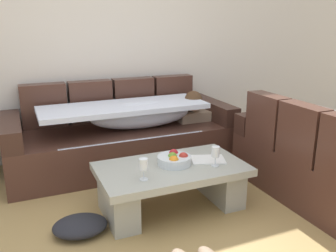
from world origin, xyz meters
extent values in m
plane|color=#A8864D|center=(0.00, 0.00, 0.00)|extent=(14.00, 14.00, 0.00)
cube|color=silver|center=(0.00, 2.15, 1.35)|extent=(9.00, 0.10, 2.70)
cube|color=#482B21|center=(0.17, 1.60, 0.21)|extent=(2.35, 0.92, 0.42)
cube|color=#482B21|center=(-0.57, 1.98, 0.65)|extent=(0.47, 0.16, 0.46)
cube|color=#482B21|center=(-0.08, 1.98, 0.65)|extent=(0.47, 0.16, 0.46)
cube|color=#482B21|center=(0.42, 1.98, 0.65)|extent=(0.47, 0.16, 0.46)
cube|color=#482B21|center=(0.92, 1.98, 0.65)|extent=(0.47, 0.16, 0.46)
cube|color=#3A221A|center=(-0.91, 1.60, 0.52)|extent=(0.18, 0.92, 0.20)
cube|color=#3A221A|center=(1.26, 1.60, 0.52)|extent=(0.18, 0.92, 0.20)
cube|color=gray|center=(0.99, 1.59, 0.47)|extent=(0.36, 0.28, 0.11)
sphere|color=beige|center=(0.99, 1.55, 0.64)|extent=(0.21, 0.21, 0.21)
sphere|color=#4C331E|center=(0.99, 1.55, 0.67)|extent=(0.20, 0.20, 0.20)
ellipsoid|color=silver|center=(0.37, 1.55, 0.56)|extent=(1.10, 0.44, 0.28)
cube|color=silver|center=(0.17, 1.53, 0.66)|extent=(1.70, 0.60, 0.05)
cube|color=silver|center=(0.17, 1.16, 0.23)|extent=(1.44, 0.04, 0.38)
cube|color=#482B21|center=(1.62, 0.14, 0.21)|extent=(0.92, 1.71, 0.42)
cube|color=#482B21|center=(1.24, 0.14, 0.65)|extent=(0.16, 0.42, 0.46)
cube|color=#482B21|center=(1.24, 0.59, 0.65)|extent=(0.16, 0.42, 0.46)
cube|color=#3A221A|center=(1.62, 0.91, 0.52)|extent=(0.92, 0.18, 0.20)
cube|color=#B23838|center=(1.63, 0.64, 0.47)|extent=(0.28, 0.36, 0.11)
sphere|color=tan|center=(1.67, 0.64, 0.64)|extent=(0.21, 0.21, 0.21)
sphere|color=black|center=(1.67, 0.64, 0.67)|extent=(0.20, 0.20, 0.20)
cube|color=#A1A296|center=(0.27, 0.52, 0.35)|extent=(1.20, 0.68, 0.06)
cube|color=#A1A296|center=(-0.19, 0.52, 0.16)|extent=(0.20, 0.54, 0.32)
cube|color=#A1A296|center=(0.73, 0.52, 0.16)|extent=(0.20, 0.54, 0.32)
cylinder|color=silver|center=(0.30, 0.55, 0.42)|extent=(0.28, 0.28, 0.07)
sphere|color=orange|center=(0.27, 0.49, 0.44)|extent=(0.08, 0.08, 0.08)
sphere|color=olive|center=(0.29, 0.56, 0.44)|extent=(0.08, 0.08, 0.08)
sphere|color=#B21F27|center=(0.33, 0.62, 0.44)|extent=(0.08, 0.08, 0.08)
sphere|color=#AA2C23|center=(0.37, 0.52, 0.44)|extent=(0.08, 0.08, 0.08)
cylinder|color=silver|center=(-0.03, 0.36, 0.38)|extent=(0.06, 0.06, 0.01)
cylinder|color=silver|center=(-0.03, 0.36, 0.42)|extent=(0.01, 0.01, 0.07)
cylinder|color=silver|center=(-0.03, 0.36, 0.50)|extent=(0.07, 0.07, 0.08)
cylinder|color=silver|center=(0.59, 0.38, 0.38)|extent=(0.06, 0.06, 0.01)
cylinder|color=silver|center=(0.59, 0.38, 0.42)|extent=(0.01, 0.01, 0.07)
cylinder|color=silver|center=(0.59, 0.38, 0.50)|extent=(0.07, 0.07, 0.08)
cube|color=white|center=(0.60, 0.52, 0.39)|extent=(0.33, 0.29, 0.01)
ellipsoid|color=#232328|center=(-0.51, 0.44, 0.06)|extent=(0.44, 0.37, 0.12)
camera|label=1|loc=(-0.84, -1.97, 1.51)|focal=38.61mm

